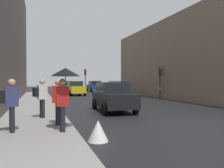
# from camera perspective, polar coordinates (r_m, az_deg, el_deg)

# --- Properties ---
(ground_plane) EXTENTS (120.00, 120.00, 0.00)m
(ground_plane) POSITION_cam_1_polar(r_m,az_deg,el_deg) (10.38, 21.51, -9.53)
(ground_plane) COLOR black
(sidewalk_kerb) EXTENTS (2.89, 40.00, 0.16)m
(sidewalk_kerb) POSITION_cam_1_polar(r_m,az_deg,el_deg) (13.90, -19.50, -6.51)
(sidewalk_kerb) COLOR gray
(sidewalk_kerb) RESTS_ON ground
(building_facade_right) EXTENTS (12.00, 25.26, 8.03)m
(building_facade_right) POSITION_cam_1_polar(r_m,az_deg,el_deg) (25.82, 25.56, 5.65)
(building_facade_right) COLOR gray
(building_facade_right) RESTS_ON ground
(traffic_light_mid_street) EXTENTS (0.34, 0.45, 3.30)m
(traffic_light_mid_street) POSITION_cam_1_polar(r_m,az_deg,el_deg) (22.52, 12.44, 1.99)
(traffic_light_mid_street) COLOR #2D2D2D
(traffic_light_mid_street) RESTS_ON ground
(traffic_light_far_median) EXTENTS (0.24, 0.43, 3.54)m
(traffic_light_far_median) POSITION_cam_1_polar(r_m,az_deg,el_deg) (31.80, -6.99, 2.02)
(traffic_light_far_median) COLOR #2D2D2D
(traffic_light_far_median) RESTS_ON ground
(car_blue_van) EXTENTS (2.14, 4.26, 1.76)m
(car_blue_van) POSITION_cam_1_polar(r_m,az_deg,el_deg) (36.33, -4.61, -0.57)
(car_blue_van) COLOR navy
(car_blue_van) RESTS_ON ground
(car_dark_suv) EXTENTS (2.18, 4.28, 1.76)m
(car_dark_suv) POSITION_cam_1_polar(r_m,az_deg,el_deg) (13.32, 0.31, -3.33)
(car_dark_suv) COLOR black
(car_dark_suv) RESTS_ON ground
(car_silver_hatchback) EXTENTS (2.12, 4.25, 1.76)m
(car_silver_hatchback) POSITION_cam_1_polar(r_m,az_deg,el_deg) (26.47, 1.14, -1.16)
(car_silver_hatchback) COLOR #BCBCC1
(car_silver_hatchback) RESTS_ON ground
(car_green_estate) EXTENTS (2.14, 4.26, 1.76)m
(car_green_estate) POSITION_cam_1_polar(r_m,az_deg,el_deg) (33.84, -12.14, -0.71)
(car_green_estate) COLOR #2D6038
(car_green_estate) RESTS_ON ground
(car_yellow_taxi) EXTENTS (2.17, 4.28, 1.76)m
(car_yellow_taxi) POSITION_cam_1_polar(r_m,az_deg,el_deg) (27.89, -9.58, -1.07)
(car_yellow_taxi) COLOR yellow
(car_yellow_taxi) RESTS_ON ground
(pedestrian_with_umbrella) EXTENTS (1.00, 1.00, 2.14)m
(pedestrian_with_umbrella) POSITION_cam_1_polar(r_m,az_deg,el_deg) (7.52, -12.29, 0.64)
(pedestrian_with_umbrella) COLOR black
(pedestrian_with_umbrella) RESTS_ON sidewalk_kerb
(pedestrian_with_grey_backpack) EXTENTS (0.64, 0.39, 1.77)m
(pedestrian_with_grey_backpack) POSITION_cam_1_polar(r_m,az_deg,el_deg) (7.97, -25.04, -4.29)
(pedestrian_with_grey_backpack) COLOR black
(pedestrian_with_grey_backpack) RESTS_ON sidewalk_kerb
(pedestrian_with_black_backpack) EXTENTS (0.66, 0.46, 1.77)m
(pedestrian_with_black_backpack) POSITION_cam_1_polar(r_m,az_deg,el_deg) (10.51, -18.03, -2.98)
(pedestrian_with_black_backpack) COLOR black
(pedestrian_with_black_backpack) RESTS_ON sidewalk_kerb
(pedestrian_in_red_jacket) EXTENTS (0.45, 0.36, 1.77)m
(pedestrian_in_red_jacket) POSITION_cam_1_polar(r_m,az_deg,el_deg) (8.71, -13.94, -3.99)
(pedestrian_in_red_jacket) COLOR black
(pedestrian_in_red_jacket) RESTS_ON sidewalk_kerb
(warning_sign_triangle) EXTENTS (0.64, 0.64, 0.65)m
(warning_sign_triangle) POSITION_cam_1_polar(r_m,az_deg,el_deg) (6.88, -3.66, -12.10)
(warning_sign_triangle) COLOR silver
(warning_sign_triangle) RESTS_ON ground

